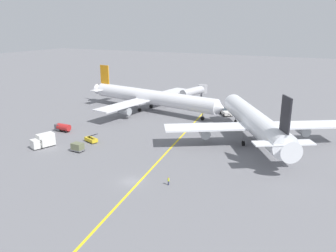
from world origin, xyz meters
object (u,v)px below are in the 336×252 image
(airliner_at_gate_left, at_px, (152,97))
(jet_bridge, at_px, (196,91))
(pushback_tug, at_px, (226,112))
(gse_catering_truck_tall, at_px, (43,141))
(gse_fuel_bowser_stubby, at_px, (62,127))
(gse_belt_loader_portside, at_px, (91,139))
(airliner_being_pushed, at_px, (254,121))
(ground_crew_ramp_agent_by_cones, at_px, (168,181))
(gse_container_dolly_flat, at_px, (78,147))

(airliner_at_gate_left, height_order, jet_bridge, airliner_at_gate_left)
(pushback_tug, distance_m, gse_catering_truck_tall, 61.91)
(gse_fuel_bowser_stubby, relative_size, gse_belt_loader_portside, 0.97)
(gse_catering_truck_tall, height_order, jet_bridge, jet_bridge)
(jet_bridge, bearing_deg, airliner_being_pushed, -50.54)
(gse_catering_truck_tall, bearing_deg, gse_belt_loader_portside, 45.00)
(pushback_tug, height_order, gse_fuel_bowser_stubby, pushback_tug)
(gse_catering_truck_tall, bearing_deg, airliner_at_gate_left, 81.99)
(airliner_at_gate_left, distance_m, gse_fuel_bowser_stubby, 35.75)
(pushback_tug, distance_m, gse_fuel_bowser_stubby, 55.18)
(ground_crew_ramp_agent_by_cones, bearing_deg, gse_fuel_bowser_stubby, 158.49)
(gse_catering_truck_tall, relative_size, ground_crew_ramp_agent_by_cones, 3.64)
(gse_fuel_bowser_stubby, bearing_deg, jet_bridge, 70.47)
(gse_catering_truck_tall, xyz_separation_m, jet_bridge, (14.68, 68.32, 2.71))
(airliner_at_gate_left, bearing_deg, gse_fuel_bowser_stubby, -109.10)
(airliner_at_gate_left, xyz_separation_m, gse_belt_loader_portside, (2.11, -37.39, -4.27))
(gse_fuel_bowser_stubby, distance_m, jet_bridge, 59.44)
(airliner_at_gate_left, height_order, gse_fuel_bowser_stubby, airliner_at_gate_left)
(airliner_at_gate_left, distance_m, gse_belt_loader_portside, 37.69)
(airliner_being_pushed, distance_m, pushback_tug, 28.99)
(airliner_at_gate_left, relative_size, jet_bridge, 3.57)
(airliner_being_pushed, distance_m, jet_bridge, 51.80)
(gse_catering_truck_tall, relative_size, jet_bridge, 0.39)
(gse_catering_truck_tall, distance_m, gse_belt_loader_portside, 12.16)
(gse_fuel_bowser_stubby, bearing_deg, airliner_being_pushed, 16.84)
(gse_catering_truck_tall, bearing_deg, ground_crew_ramp_agent_by_cones, -7.23)
(gse_container_dolly_flat, xyz_separation_m, jet_bridge, (4.74, 66.72, 3.29))
(airliner_at_gate_left, distance_m, ground_crew_ramp_agent_by_cones, 60.35)
(gse_container_dolly_flat, bearing_deg, ground_crew_ramp_agent_by_cones, -12.76)
(airliner_at_gate_left, height_order, ground_crew_ramp_agent_by_cones, airliner_at_gate_left)
(gse_belt_loader_portside, bearing_deg, gse_fuel_bowser_stubby, 164.56)
(pushback_tug, bearing_deg, gse_catering_truck_tall, -121.70)
(pushback_tug, distance_m, gse_container_dolly_flat, 55.85)
(gse_catering_truck_tall, xyz_separation_m, ground_crew_ramp_agent_by_cones, (38.67, -4.90, -0.85))
(pushback_tug, relative_size, ground_crew_ramp_agent_by_cones, 4.65)
(airliner_being_pushed, relative_size, gse_fuel_bowser_stubby, 9.02)
(airliner_at_gate_left, xyz_separation_m, gse_container_dolly_flat, (3.46, -44.37, -3.92))
(gse_fuel_bowser_stubby, relative_size, jet_bridge, 0.31)
(airliner_being_pushed, xyz_separation_m, jet_bridge, (-32.91, 39.98, -1.34))
(airliner_being_pushed, xyz_separation_m, gse_catering_truck_tall, (-47.58, -28.34, -4.04))
(pushback_tug, xyz_separation_m, jet_bridge, (-17.85, 15.64, 3.29))
(airliner_at_gate_left, bearing_deg, jet_bridge, 69.83)
(gse_fuel_bowser_stubby, height_order, jet_bridge, jet_bridge)
(gse_container_dolly_flat, bearing_deg, gse_fuel_bowser_stubby, 144.50)
(gse_container_dolly_flat, relative_size, gse_belt_loader_portside, 0.65)
(gse_container_dolly_flat, relative_size, gse_catering_truck_tall, 0.52)
(airliner_at_gate_left, relative_size, gse_belt_loader_portside, 11.38)
(airliner_at_gate_left, distance_m, pushback_tug, 27.19)
(gse_catering_truck_tall, bearing_deg, gse_fuel_bowser_stubby, 112.65)
(gse_fuel_bowser_stubby, bearing_deg, gse_container_dolly_flat, -35.50)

